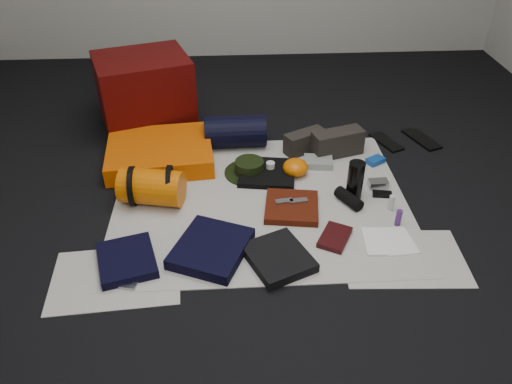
{
  "coord_description": "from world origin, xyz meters",
  "views": [
    {
      "loc": [
        -0.16,
        -2.21,
        1.65
      ],
      "look_at": [
        -0.03,
        -0.06,
        0.1
      ],
      "focal_mm": 35.0,
      "sensor_mm": 36.0,
      "label": 1
    }
  ],
  "objects": [
    {
      "name": "speaker",
      "position": [
        0.48,
        -0.06,
        0.04
      ],
      "size": [
        0.14,
        0.18,
        0.07
      ],
      "primitive_type": "cylinder",
      "rotation": [
        1.57,
        0.0,
        0.52
      ],
      "color": "black",
      "rests_on": "newspaper_mat"
    },
    {
      "name": "hiking_boot_right",
      "position": [
        0.51,
        0.46,
        0.09
      ],
      "size": [
        0.34,
        0.21,
        0.16
      ],
      "primitive_type": "cube",
      "rotation": [
        0.0,
        0.0,
        0.3
      ],
      "color": "#2A2521",
      "rests_on": "newspaper_mat"
    },
    {
      "name": "toiletry_clear",
      "position": [
        0.69,
        -0.13,
        0.05
      ],
      "size": [
        0.03,
        0.03,
        0.09
      ],
      "primitive_type": "cylinder",
      "rotation": [
        0.0,
        0.0,
        -0.0
      ],
      "color": "#BBC0BB",
      "rests_on": "newspaper_mat"
    },
    {
      "name": "navy_duffel",
      "position": [
        -0.12,
        0.6,
        0.11
      ],
      "size": [
        0.39,
        0.21,
        0.2
      ],
      "primitive_type": "cylinder",
      "rotation": [
        0.0,
        1.57,
        0.02
      ],
      "color": "black",
      "rests_on": "newspaper_mat"
    },
    {
      "name": "tape_roll",
      "position": [
        0.08,
        0.27,
        0.06
      ],
      "size": [
        0.05,
        0.05,
        0.04
      ],
      "primitive_type": "cylinder",
      "color": "beige",
      "rests_on": "black_tshirt"
    },
    {
      "name": "sleeping_pad",
      "position": [
        -0.59,
        0.44,
        0.06
      ],
      "size": [
        0.67,
        0.57,
        0.11
      ],
      "primitive_type": "cube",
      "rotation": [
        0.0,
        0.0,
        0.1
      ],
      "color": "#D95302",
      "rests_on": "newspaper_mat"
    },
    {
      "name": "key_cluster",
      "position": [
        -0.63,
        -0.6,
        0.01
      ],
      "size": [
        0.09,
        0.09,
        0.01
      ],
      "primitive_type": "cube",
      "rotation": [
        0.0,
        0.0,
        -0.25
      ],
      "color": "#A3A3A8",
      "rests_on": "newspaper_mat"
    },
    {
      "name": "boonie_brim",
      "position": [
        -0.05,
        0.27,
        0.01
      ],
      "size": [
        0.36,
        0.36,
        0.01
      ],
      "primitive_type": "cylinder",
      "rotation": [
        0.0,
        0.0,
        0.22
      ],
      "color": "black",
      "rests_on": "newspaper_mat"
    },
    {
      "name": "first_aid_pouch",
      "position": [
        0.37,
        0.34,
        0.03
      ],
      "size": [
        0.19,
        0.15,
        0.04
      ],
      "primitive_type": "cube",
      "rotation": [
        0.0,
        0.0,
        -0.13
      ],
      "color": "gray",
      "rests_on": "newspaper_mat"
    },
    {
      "name": "sack_strap_right",
      "position": [
        -0.49,
        0.02,
        0.11
      ],
      "size": [
        0.02,
        0.22,
        0.22
      ],
      "primitive_type": "cylinder",
      "rotation": [
        0.0,
        1.57,
        0.0
      ],
      "color": "black",
      "rests_on": "newspaper_mat"
    },
    {
      "name": "map_booklet",
      "position": [
        0.56,
        -0.39,
        0.01
      ],
      "size": [
        0.15,
        0.21,
        0.01
      ],
      "primitive_type": "cube",
      "rotation": [
        0.0,
        0.0,
        -0.07
      ],
      "color": "white",
      "rests_on": "newspaper_mat"
    },
    {
      "name": "sack_strap_left",
      "position": [
        -0.69,
        0.02,
        0.11
      ],
      "size": [
        0.02,
        0.22,
        0.22
      ],
      "primitive_type": "cylinder",
      "rotation": [
        0.0,
        1.57,
        0.0
      ],
      "color": "black",
      "rests_on": "newspaper_mat"
    },
    {
      "name": "red_shirt",
      "position": [
        0.16,
        -0.1,
        0.02
      ],
      "size": [
        0.32,
        0.32,
        0.04
      ],
      "primitive_type": "cube",
      "rotation": [
        0.0,
        0.0,
        -0.14
      ],
      "color": "#471407",
      "rests_on": "newspaper_mat"
    },
    {
      "name": "flip_flop_left",
      "position": [
        0.87,
        0.59,
        0.01
      ],
      "size": [
        0.19,
        0.27,
        0.01
      ],
      "primitive_type": "cube",
      "rotation": [
        0.0,
        0.0,
        0.39
      ],
      "color": "black",
      "rests_on": "floor"
    },
    {
      "name": "newspaper_sheet_front_right",
      "position": [
        0.65,
        -0.5,
        0.0
      ],
      "size": [
        0.6,
        0.43,
        0.0
      ],
      "primitive_type": "cube",
      "rotation": [
        0.0,
        0.0,
        -0.05
      ],
      "color": "silver",
      "rests_on": "floor"
    },
    {
      "name": "floor",
      "position": [
        0.0,
        0.0,
        -0.01
      ],
      "size": [
        4.5,
        4.5,
        0.02
      ],
      "primitive_type": "cube",
      "color": "black",
      "rests_on": "ground"
    },
    {
      "name": "boonie_crown",
      "position": [
        -0.05,
        0.27,
        0.05
      ],
      "size": [
        0.17,
        0.17,
        0.07
      ],
      "primitive_type": "cylinder",
      "color": "black",
      "rests_on": "boonie_brim"
    },
    {
      "name": "stuff_sack",
      "position": [
        -0.59,
        0.02,
        0.1
      ],
      "size": [
        0.37,
        0.26,
        0.2
      ],
      "primitive_type": "cylinder",
      "rotation": [
        0.0,
        1.57,
        -0.21
      ],
      "color": "#CF5B03",
      "rests_on": "newspaper_mat"
    },
    {
      "name": "toiletry_purple",
      "position": [
        0.69,
        -0.26,
        0.05
      ],
      "size": [
        0.04,
        0.04,
        0.09
      ],
      "primitive_type": "cylinder",
      "rotation": [
        0.0,
        0.0,
        -0.19
      ],
      "color": "#492067",
      "rests_on": "newspaper_mat"
    },
    {
      "name": "orange_stuff_sack",
      "position": [
        0.22,
        0.24,
        0.06
      ],
      "size": [
        0.17,
        0.17,
        0.1
      ],
      "primitive_type": "ellipsoid",
      "rotation": [
        0.0,
        0.0,
        -0.17
      ],
      "color": "#CF5B03",
      "rests_on": "newspaper_mat"
    },
    {
      "name": "red_cabinet",
      "position": [
        -0.72,
        0.93,
        0.24
      ],
      "size": [
        0.71,
        0.65,
        0.49
      ],
      "primitive_type": "cube",
      "rotation": [
        0.0,
        0.0,
        0.32
      ],
      "color": "#470605",
      "rests_on": "floor"
    },
    {
      "name": "hiking_boot_left",
      "position": [
        0.31,
        0.51,
        0.07
      ],
      "size": [
        0.28,
        0.21,
        0.13
      ],
      "primitive_type": "cube",
      "rotation": [
        0.0,
        0.0,
        0.49
      ],
      "color": "#2A2521",
      "rests_on": "newspaper_mat"
    },
    {
      "name": "newspaper_sheet_front_left",
      "position": [
        -0.7,
        -0.55,
        0.0
      ],
      "size": [
        0.61,
        0.44,
        0.0
      ],
      "primitive_type": "cube",
      "rotation": [
        0.0,
        0.0,
        0.07
      ],
      "color": "silver",
      "rests_on": "floor"
    },
    {
      "name": "energy_bar_a",
      "position": [
        0.12,
        -0.08,
        0.05
      ],
      "size": [
        0.1,
        0.05,
        0.01
      ],
      "primitive_type": "cube",
      "rotation": [
        0.0,
        0.0,
        0.14
      ],
      "color": "#A3A3A8",
      "rests_on": "red_shirt"
    },
    {
      "name": "trousers_navy_a",
      "position": [
        -0.66,
        -0.47,
        0.03
      ],
      "size": [
        0.33,
        0.35,
        0.05
      ],
      "primitive_type": "cube",
      "rotation": [
        0.0,
        0.0,
        0.28
      ],
      "color": "black",
      "rests_on": "newspaper_mat"
    },
    {
      "name": "water_bottle",
      "position": [
        0.52,
        -0.0,
        0.12
      ],
      "size": [
        0.11,
        0.11,
        0.22
      ],
      "primitive_type": "cylinder",
      "rotation": [
        0.0,
        0.0,
        0.34
      ],
      "color": "black",
      "rests_on": "newspaper_mat"
    },
    {
      "name": "flip_flop_right",
      "position": [
        1.11,
        0.61,
        0.01
      ],
      "size": [
        0.2,
        0.31,
        0.02
      ],
      "primitive_type": "cube",
      "rotation": [
        0.0,
        0.0,
        0.36
      ],
      "color": "black",
      "rests_on": "floor"
    },
    {
      "name": "cyan_case",
      "position": [
        0.73,
        0.34,
        0.02
      ],
      "size": [
        0.13,
        0.11,
        0.03
      ],
      "primitive_type": "cube",
      "rotation": [
        0.0,
        0.0,
        0.52
      ],
      "color": "navy",
      "rests_on": "newspaper_mat"
    },
    {
      "name": "map_printout",
      "position": [
        0.65,
        -0.39,
        0.01
      ],
      "size": [
        0.18,
        0.22,
        0.01
      ],
      "primitive_type": "cube",
      "rotation": [
        0.0,
        0.0,
        0.1
      ],
      "color": "white",
      "rests_on": "newspaper_mat"
    },
    {
      "name": "black_tshirt",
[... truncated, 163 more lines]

